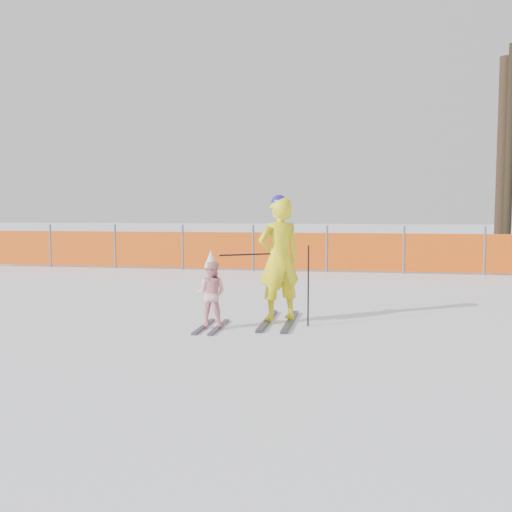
{
  "coord_description": "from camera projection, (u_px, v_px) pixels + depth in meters",
  "views": [
    {
      "loc": [
        1.41,
        -7.56,
        1.67
      ],
      "look_at": [
        0.0,
        0.5,
        1.0
      ],
      "focal_mm": 40.0,
      "sensor_mm": 36.0,
      "label": 1
    }
  ],
  "objects": [
    {
      "name": "safety_fence",
      "position": [
        240.0,
        250.0,
        15.62
      ],
      "size": [
        15.39,
        0.06,
        1.25
      ],
      "color": "#595960",
      "rests_on": "ground"
    },
    {
      "name": "adult",
      "position": [
        279.0,
        259.0,
        8.37
      ],
      "size": [
        0.78,
        1.59,
        1.89
      ],
      "color": "black",
      "rests_on": "ground"
    },
    {
      "name": "ground",
      "position": [
        250.0,
        332.0,
        7.81
      ],
      "size": [
        120.0,
        120.0,
        0.0
      ],
      "primitive_type": "plane",
      "color": "white",
      "rests_on": "ground"
    },
    {
      "name": "child",
      "position": [
        211.0,
        293.0,
        8.01
      ],
      "size": [
        0.47,
        1.04,
        1.1
      ],
      "color": "black",
      "rests_on": "ground"
    },
    {
      "name": "ski_poles",
      "position": [
        283.0,
        273.0,
        8.14
      ],
      "size": [
        1.25,
        0.44,
        1.16
      ],
      "color": "black",
      "rests_on": "ground"
    },
    {
      "name": "tree_trunks",
      "position": [
        504.0,
        160.0,
        16.91
      ],
      "size": [
        0.34,
        1.32,
        6.32
      ],
      "color": "#312215",
      "rests_on": "ground"
    }
  ]
}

